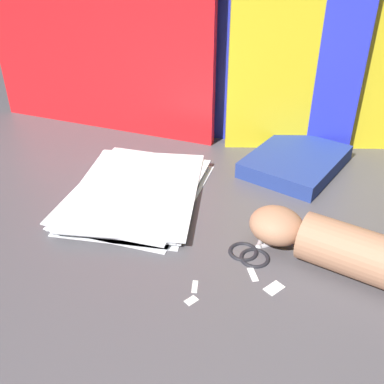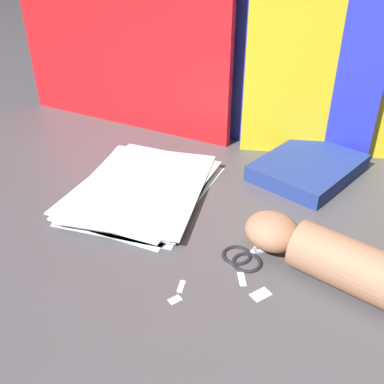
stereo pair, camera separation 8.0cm
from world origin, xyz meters
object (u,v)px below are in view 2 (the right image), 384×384
Objects in this scene: book_closed at (308,168)px; hand_forearm at (350,265)px; paper_stack at (142,188)px; scissors at (254,250)px.

hand_forearm is (0.09, -0.33, 0.02)m from book_closed.
book_closed reaches higher than paper_stack.
paper_stack reaches higher than scissors.
book_closed is 0.80× the size of hand_forearm.
hand_forearm is (0.15, -0.03, 0.03)m from scissors.
paper_stack is 0.28m from scissors.
paper_stack is 1.22× the size of book_closed.
scissors is at bearing 168.08° from hand_forearm.
book_closed is 0.34m from hand_forearm.
paper_stack is at bearing 159.96° from hand_forearm.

